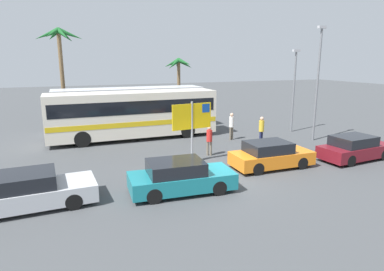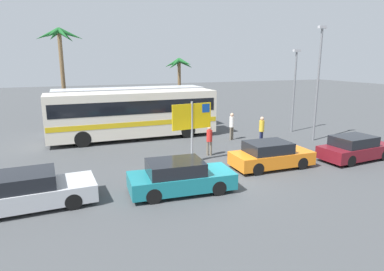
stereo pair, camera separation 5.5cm
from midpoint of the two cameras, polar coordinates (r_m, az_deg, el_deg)
The scene contains 15 objects.
ground at distance 15.31m, azimuth 4.66°, elevation -7.17°, with size 120.00×120.00×0.00m, color #424447.
bus_front_coach at distance 22.61m, azimuth -10.08°, elevation 3.90°, with size 11.10×2.49×3.17m.
bus_rear_coach at distance 25.73m, azimuth -10.65°, elevation 4.95°, with size 11.10×2.49×3.17m.
ferry_sign at distance 16.80m, azimuth 0.04°, elevation 2.91°, with size 2.19×0.33×3.20m.
car_maroon at distance 19.69m, azimuth 26.14°, elevation -1.98°, with size 4.22×1.97×1.32m.
car_teal at distance 13.44m, azimuth -2.17°, elevation -7.15°, with size 4.31×2.04×1.32m.
car_silver at distance 13.45m, azimuth -26.62°, elevation -8.55°, with size 4.66×2.07×1.32m.
car_orange at distance 16.86m, azimuth 13.27°, elevation -3.31°, with size 4.06×1.78×1.32m.
pedestrian_near_sign at distance 18.40m, azimuth 2.91°, elevation -0.49°, with size 0.32×0.32×1.68m.
pedestrian_by_bus at distance 21.12m, azimuth 11.79°, elevation 1.23°, with size 0.32×0.32×1.80m.
pedestrian_crossing_lot at distance 22.16m, azimuth 6.75°, elevation 1.99°, with size 0.32×0.32×1.82m.
lamp_post_left_side at distance 23.01m, azimuth 20.75°, elevation 8.93°, with size 0.56×0.20×7.30m.
lamp_post_right_side at distance 25.41m, azimuth 17.08°, elevation 7.95°, with size 0.56×0.20×5.96m.
palm_tree_seaside at distance 29.07m, azimuth -21.87°, elevation 14.04°, with size 3.72×3.60×7.72m.
palm_tree_inland at distance 33.63m, azimuth -2.37°, elevation 11.28°, with size 3.01×3.16×5.43m.
Camera 1 is at (-6.46, -12.85, 5.24)m, focal length 30.99 mm.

